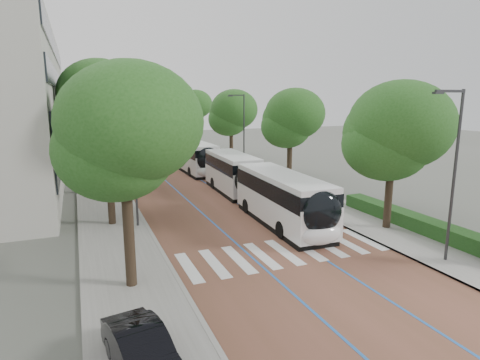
% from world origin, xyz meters
% --- Properties ---
extents(ground, '(160.00, 160.00, 0.00)m').
position_xyz_m(ground, '(0.00, 0.00, 0.00)').
color(ground, '#51544C').
rests_on(ground, ground).
extents(road, '(11.00, 140.00, 0.02)m').
position_xyz_m(road, '(0.00, 40.00, 0.01)').
color(road, brown).
rests_on(road, ground).
extents(sidewalk_left, '(4.00, 140.00, 0.12)m').
position_xyz_m(sidewalk_left, '(-7.50, 40.00, 0.06)').
color(sidewalk_left, gray).
rests_on(sidewalk_left, ground).
extents(sidewalk_right, '(4.00, 140.00, 0.12)m').
position_xyz_m(sidewalk_right, '(7.50, 40.00, 0.06)').
color(sidewalk_right, gray).
rests_on(sidewalk_right, ground).
extents(kerb_left, '(0.20, 140.00, 0.14)m').
position_xyz_m(kerb_left, '(-5.60, 40.00, 0.06)').
color(kerb_left, gray).
rests_on(kerb_left, ground).
extents(kerb_right, '(0.20, 140.00, 0.14)m').
position_xyz_m(kerb_right, '(5.60, 40.00, 0.06)').
color(kerb_right, gray).
rests_on(kerb_right, ground).
extents(zebra_crossing, '(10.55, 3.60, 0.01)m').
position_xyz_m(zebra_crossing, '(0.20, 1.00, 0.03)').
color(zebra_crossing, silver).
rests_on(zebra_crossing, ground).
extents(lane_line_left, '(0.12, 126.00, 0.01)m').
position_xyz_m(lane_line_left, '(-1.60, 40.00, 0.02)').
color(lane_line_left, '#235FB0').
rests_on(lane_line_left, road).
extents(lane_line_right, '(0.12, 126.00, 0.01)m').
position_xyz_m(lane_line_right, '(1.60, 40.00, 0.02)').
color(lane_line_right, '#235FB0').
rests_on(lane_line_right, road).
extents(hedge, '(1.20, 14.00, 0.80)m').
position_xyz_m(hedge, '(9.10, 0.00, 0.52)').
color(hedge, '#153B14').
rests_on(hedge, sidewalk_right).
extents(streetlight_near, '(1.82, 0.20, 8.00)m').
position_xyz_m(streetlight_near, '(6.62, -3.00, 4.82)').
color(streetlight_near, '#313133').
rests_on(streetlight_near, sidewalk_right).
extents(streetlight_far, '(1.82, 0.20, 8.00)m').
position_xyz_m(streetlight_far, '(6.62, 22.00, 4.82)').
color(streetlight_far, '#313133').
rests_on(streetlight_far, sidewalk_right).
extents(lamp_post_left, '(0.14, 0.14, 8.00)m').
position_xyz_m(lamp_post_left, '(-6.10, 8.00, 4.12)').
color(lamp_post_left, '#313133').
rests_on(lamp_post_left, sidewalk_left).
extents(trees_left, '(6.44, 60.97, 10.17)m').
position_xyz_m(trees_left, '(-7.50, 26.15, 6.88)').
color(trees_left, black).
rests_on(trees_left, ground).
extents(trees_right, '(5.97, 47.52, 8.43)m').
position_xyz_m(trees_right, '(7.70, 19.77, 5.84)').
color(trees_right, black).
rests_on(trees_right, ground).
extents(lead_bus, '(3.19, 18.48, 3.20)m').
position_xyz_m(lead_bus, '(2.42, 8.98, 1.63)').
color(lead_bus, black).
rests_on(lead_bus, ground).
extents(bus_queued_0, '(2.72, 12.44, 3.20)m').
position_xyz_m(bus_queued_0, '(2.24, 25.61, 1.62)').
color(bus_queued_0, silver).
rests_on(bus_queued_0, ground).
extents(bus_queued_1, '(3.14, 12.51, 3.20)m').
position_xyz_m(bus_queued_1, '(2.59, 37.47, 1.62)').
color(bus_queued_1, silver).
rests_on(bus_queued_1, ground).
extents(bus_queued_2, '(2.61, 12.41, 3.20)m').
position_xyz_m(bus_queued_2, '(2.10, 51.20, 1.62)').
color(bus_queued_2, silver).
rests_on(bus_queued_2, ground).
extents(parked_car, '(2.05, 4.13, 1.30)m').
position_xyz_m(parked_car, '(-7.92, -5.75, 0.77)').
color(parked_car, black).
rests_on(parked_car, sidewalk_left).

